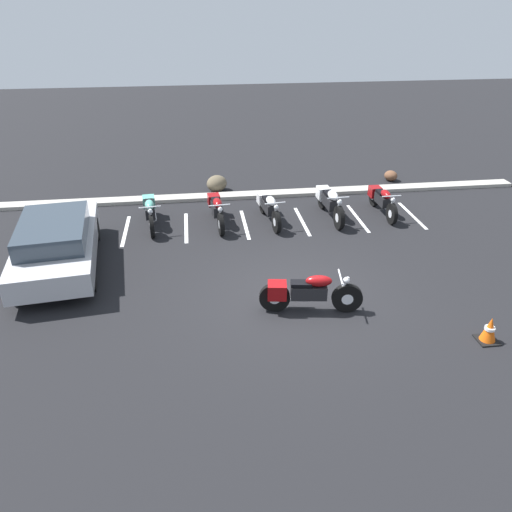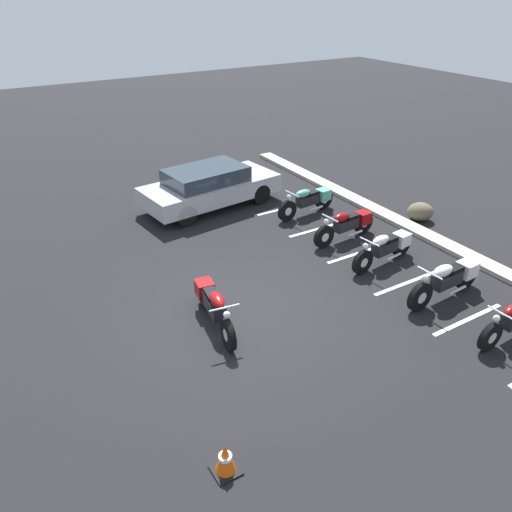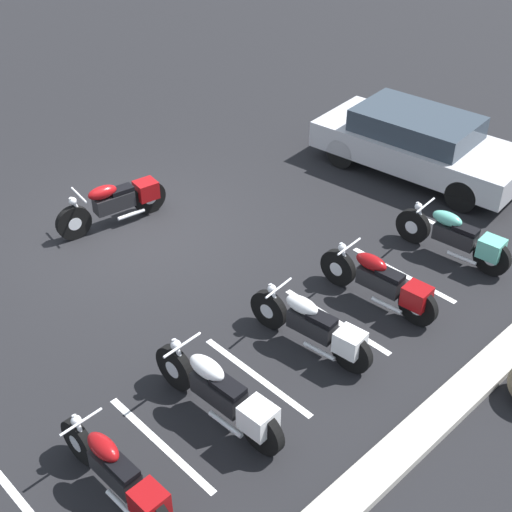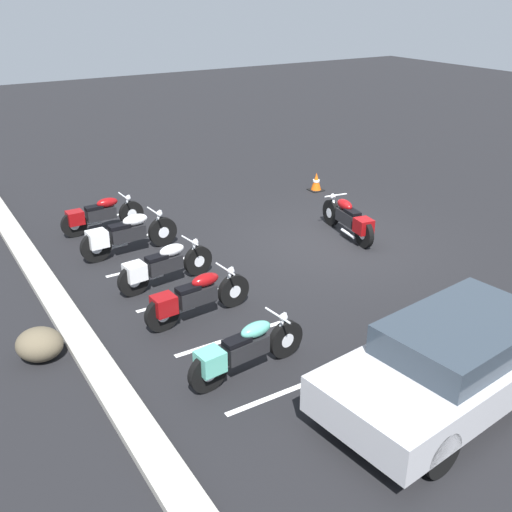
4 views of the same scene
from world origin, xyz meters
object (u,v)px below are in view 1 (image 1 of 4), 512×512
at_px(motorcycle_maroon_featured, 306,292).
at_px(parked_bike_1, 217,209).
at_px(car_silver, 56,242).
at_px(traffic_cone, 489,330).
at_px(landscape_rock_0, 217,183).
at_px(parked_bike_4, 382,200).
at_px(parked_bike_0, 150,210).
at_px(parked_bike_2, 268,207).
at_px(landscape_rock_1, 391,176).
at_px(parked_bike_3, 329,202).

bearing_deg(motorcycle_maroon_featured, parked_bike_1, 116.22).
xyz_separation_m(car_silver, traffic_cone, (8.93, -4.20, -0.43)).
distance_m(parked_bike_1, landscape_rock_0, 2.70).
bearing_deg(parked_bike_1, parked_bike_4, 86.50).
distance_m(parked_bike_0, parked_bike_2, 3.48).
bearing_deg(landscape_rock_1, parked_bike_2, -148.81).
bearing_deg(traffic_cone, car_silver, 154.80).
bearing_deg(parked_bike_1, car_silver, -65.66).
relative_size(parked_bike_1, parked_bike_4, 1.03).
height_order(motorcycle_maroon_featured, parked_bike_0, motorcycle_maroon_featured).
relative_size(landscape_rock_1, traffic_cone, 0.94).
relative_size(parked_bike_1, landscape_rock_1, 4.26).
bearing_deg(car_silver, landscape_rock_1, -70.35).
bearing_deg(parked_bike_4, parked_bike_0, -91.49).
xyz_separation_m(motorcycle_maroon_featured, parked_bike_1, (-1.58, 4.92, -0.01)).
height_order(parked_bike_2, parked_bike_4, parked_bike_2).
xyz_separation_m(parked_bike_0, landscape_rock_0, (2.10, 2.58, -0.18)).
bearing_deg(landscape_rock_1, traffic_cone, -99.76).
relative_size(motorcycle_maroon_featured, parked_bike_2, 1.02).
bearing_deg(parked_bike_4, landscape_rock_1, 152.31).
xyz_separation_m(parked_bike_2, traffic_cone, (3.36, -6.37, -0.20)).
xyz_separation_m(motorcycle_maroon_featured, parked_bike_2, (-0.04, 4.88, -0.01)).
bearing_deg(motorcycle_maroon_featured, parked_bike_0, 133.35).
distance_m(motorcycle_maroon_featured, landscape_rock_1, 9.31).
height_order(motorcycle_maroon_featured, car_silver, car_silver).
distance_m(motorcycle_maroon_featured, car_silver, 6.23).
height_order(motorcycle_maroon_featured, parked_bike_4, motorcycle_maroon_featured).
xyz_separation_m(parked_bike_3, landscape_rock_1, (3.10, 2.94, -0.30)).
xyz_separation_m(car_silver, landscape_rock_0, (4.19, 4.91, -0.41)).
bearing_deg(landscape_rock_0, motorcycle_maroon_featured, -79.47).
relative_size(parked_bike_3, landscape_rock_0, 3.03).
distance_m(parked_bike_1, parked_bike_4, 5.09).
distance_m(parked_bike_3, car_silver, 7.78).
height_order(parked_bike_1, car_silver, car_silver).
bearing_deg(motorcycle_maroon_featured, parked_bike_3, 78.07).
bearing_deg(parked_bike_0, landscape_rock_1, 102.80).
height_order(parked_bike_4, landscape_rock_1, parked_bike_4).
bearing_deg(parked_bike_0, landscape_rock_0, 134.94).
xyz_separation_m(parked_bike_3, car_silver, (-7.44, -2.25, 0.20)).
relative_size(parked_bike_0, parked_bike_1, 1.00).
bearing_deg(parked_bike_0, car_silver, -47.75).
bearing_deg(parked_bike_4, motorcycle_maroon_featured, -36.27).
relative_size(motorcycle_maroon_featured, parked_bike_3, 0.95).
bearing_deg(car_silver, parked_bike_0, -48.44).
bearing_deg(landscape_rock_1, parked_bike_1, -155.51).
bearing_deg(parked_bike_3, motorcycle_maroon_featured, -23.08).
distance_m(parked_bike_0, parked_bike_4, 7.02).
bearing_deg(parked_bike_3, landscape_rock_1, 130.74).
distance_m(landscape_rock_1, traffic_cone, 9.52).
bearing_deg(parked_bike_1, landscape_rock_0, 171.95).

